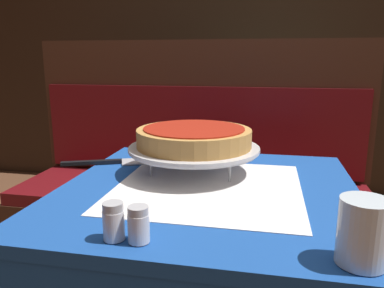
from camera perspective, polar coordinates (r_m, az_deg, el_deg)
name	(u,v)px	position (r m, az deg, el deg)	size (l,w,h in m)	color
dining_table_front	(208,222)	(1.07, 2.42, -11.77)	(0.80, 0.80, 0.74)	#194799
dining_table_rear	(268,126)	(2.62, 11.50, 2.63)	(0.77, 0.77, 0.73)	#1E6B33
booth_bench	(192,211)	(1.90, -0.01, -10.24)	(1.72, 0.53, 1.18)	#3D2316
back_wall_panel	(251,44)	(3.14, 9.01, 14.88)	(6.00, 0.04, 2.40)	black
pizza_pan_stand	(194,150)	(1.13, 0.30, -0.85)	(0.40, 0.40, 0.08)	#ADADB2
deep_dish_pizza	(194,137)	(1.12, 0.30, 1.07)	(0.34, 0.34, 0.06)	#C68E47
pizza_server	(108,162)	(1.27, -12.62, -2.70)	(0.28, 0.15, 0.01)	#BCBCC1
water_glass_near	(363,232)	(0.70, 24.61, -12.07)	(0.08, 0.08, 0.12)	silver
salt_shaker	(114,221)	(0.75, -11.86, -11.46)	(0.04, 0.04, 0.07)	silver
pepper_shaker	(139,224)	(0.73, -8.14, -12.03)	(0.04, 0.04, 0.07)	silver
napkin_holder	(196,141)	(1.37, 0.60, 0.42)	(0.10, 0.05, 0.09)	#B2B2B7
condiment_caddy	(269,106)	(2.53, 11.68, 5.66)	(0.12, 0.12, 0.15)	black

